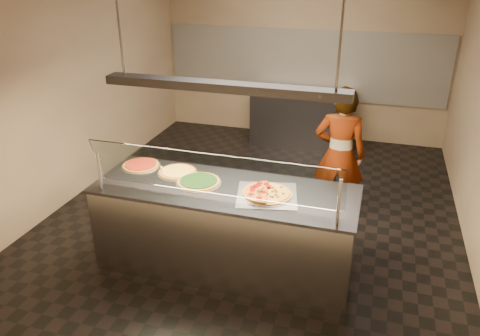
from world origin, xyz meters
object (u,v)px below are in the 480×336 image
(half_pizza_sausage, at_px, (279,194))
(worker, at_px, (339,155))
(pizza_cheese, at_px, (178,171))
(serving_counter, at_px, (226,228))
(prep_table, at_px, (302,118))
(pizza_spatula, at_px, (167,170))
(half_pizza_pepperoni, at_px, (256,190))
(pizza_spinach, at_px, (199,181))
(pizza_tomato, at_px, (141,165))
(sneeze_guard, at_px, (212,175))
(perforated_tray, at_px, (267,195))
(heat_lamp_housing, at_px, (223,87))

(half_pizza_sausage, bearing_deg, worker, 73.21)
(pizza_cheese, bearing_deg, serving_counter, -17.85)
(pizza_cheese, height_order, prep_table, pizza_cheese)
(serving_counter, xyz_separation_m, pizza_spatula, (-0.69, 0.15, 0.49))
(half_pizza_pepperoni, distance_m, pizza_spinach, 0.62)
(serving_counter, height_order, pizza_tomato, pizza_tomato)
(sneeze_guard, distance_m, pizza_cheese, 0.85)
(perforated_tray, height_order, half_pizza_pepperoni, half_pizza_pepperoni)
(serving_counter, height_order, pizza_spinach, pizza_spinach)
(half_pizza_pepperoni, bearing_deg, half_pizza_sausage, -0.34)
(perforated_tray, relative_size, half_pizza_sausage, 1.33)
(pizza_cheese, bearing_deg, perforated_tray, -12.28)
(serving_counter, xyz_separation_m, sneeze_guard, (0.00, -0.34, 0.76))
(perforated_tray, distance_m, pizza_spatula, 1.14)
(perforated_tray, bearing_deg, pizza_spatula, 170.60)
(half_pizza_pepperoni, xyz_separation_m, pizza_tomato, (-1.37, 0.27, -0.02))
(half_pizza_pepperoni, relative_size, prep_table, 0.29)
(pizza_tomato, height_order, pizza_spatula, pizza_spatula)
(sneeze_guard, height_order, prep_table, sneeze_guard)
(sneeze_guard, xyz_separation_m, pizza_spatula, (-0.69, 0.50, -0.27))
(half_pizza_sausage, distance_m, pizza_spatula, 1.26)
(pizza_cheese, xyz_separation_m, heat_lamp_housing, (0.59, -0.19, 1.01))
(sneeze_guard, bearing_deg, half_pizza_pepperoni, 43.82)
(pizza_spinach, relative_size, worker, 0.27)
(half_pizza_sausage, bearing_deg, pizza_cheese, 168.87)
(sneeze_guard, distance_m, half_pizza_sausage, 0.69)
(half_pizza_pepperoni, bearing_deg, pizza_spatula, 169.61)
(perforated_tray, distance_m, worker, 1.53)
(pizza_spinach, bearing_deg, pizza_tomato, 164.93)
(serving_counter, bearing_deg, perforated_tray, -4.35)
(pizza_spinach, height_order, prep_table, pizza_spinach)
(half_pizza_pepperoni, distance_m, worker, 1.58)
(half_pizza_pepperoni, height_order, worker, worker)
(sneeze_guard, relative_size, prep_table, 1.38)
(pizza_spatula, xyz_separation_m, worker, (1.67, 1.24, -0.11))
(heat_lamp_housing, bearing_deg, half_pizza_pepperoni, -5.74)
(worker, bearing_deg, heat_lamp_housing, 53.80)
(serving_counter, bearing_deg, worker, 54.88)
(pizza_tomato, bearing_deg, sneeze_guard, -28.92)
(pizza_spinach, relative_size, heat_lamp_housing, 0.20)
(serving_counter, height_order, heat_lamp_housing, heat_lamp_housing)
(half_pizza_pepperoni, bearing_deg, prep_table, 93.22)
(pizza_spinach, bearing_deg, perforated_tray, -5.06)
(pizza_spatula, height_order, worker, worker)
(serving_counter, relative_size, perforated_tray, 3.87)
(half_pizza_sausage, xyz_separation_m, pizza_cheese, (-1.14, 0.22, -0.01))
(perforated_tray, height_order, prep_table, perforated_tray)
(half_pizza_pepperoni, relative_size, worker, 0.30)
(pizza_tomato, bearing_deg, heat_lamp_housing, -12.65)
(pizza_tomato, height_order, heat_lamp_housing, heat_lamp_housing)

